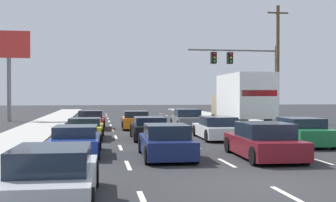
# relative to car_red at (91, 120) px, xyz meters

# --- Properties ---
(ground_plane) EXTENTS (140.00, 140.00, 0.00)m
(ground_plane) POSITION_rel_car_red_xyz_m (4.87, 4.88, -0.59)
(ground_plane) COLOR #2B2B2D
(sidewalk_right) EXTENTS (3.01, 80.00, 0.14)m
(sidewalk_right) POSITION_rel_car_red_xyz_m (13.33, -0.12, -0.52)
(sidewalk_right) COLOR #B2AFA8
(sidewalk_right) RESTS_ON ground_plane
(sidewalk_left) EXTENTS (3.01, 80.00, 0.14)m
(sidewalk_left) POSITION_rel_car_red_xyz_m (-3.59, -0.12, -0.52)
(sidewalk_left) COLOR #B2AFA8
(sidewalk_left) RESTS_ON ground_plane
(lane_markings) EXTENTS (6.94, 52.00, 0.01)m
(lane_markings) POSITION_rel_car_red_xyz_m (4.87, -1.35, -0.58)
(lane_markings) COLOR silver
(lane_markings) RESTS_ON ground_plane
(car_red) EXTENTS (2.04, 4.42, 1.28)m
(car_red) POSITION_rel_car_red_xyz_m (0.00, 0.00, 0.00)
(car_red) COLOR red
(car_red) RESTS_ON ground_plane
(car_yellow) EXTENTS (2.08, 4.10, 1.12)m
(car_yellow) POSITION_rel_car_red_xyz_m (-0.20, -7.02, -0.07)
(car_yellow) COLOR yellow
(car_yellow) RESTS_ON ground_plane
(car_blue) EXTENTS (2.03, 4.18, 1.14)m
(car_blue) POSITION_rel_car_red_xyz_m (-0.38, -13.42, -0.06)
(car_blue) COLOR #1E389E
(car_blue) RESTS_ON ground_plane
(car_silver) EXTENTS (1.97, 4.32, 1.25)m
(car_silver) POSITION_rel_car_red_xyz_m (-0.48, -21.26, -0.01)
(car_silver) COLOR #B7BABF
(car_silver) RESTS_ON ground_plane
(car_orange) EXTENTS (2.03, 4.13, 1.25)m
(car_orange) POSITION_rel_car_red_xyz_m (3.08, -0.52, -0.00)
(car_orange) COLOR orange
(car_orange) RESTS_ON ground_plane
(car_black) EXTENTS (1.93, 4.22, 1.19)m
(car_black) POSITION_rel_car_red_xyz_m (3.18, -7.82, -0.03)
(car_black) COLOR black
(car_black) RESTS_ON ground_plane
(car_navy) EXTENTS (1.93, 4.19, 1.26)m
(car_navy) POSITION_rel_car_red_xyz_m (2.99, -14.84, -0.01)
(car_navy) COLOR #141E4C
(car_navy) RESTS_ON ground_plane
(car_gray) EXTENTS (2.09, 4.43, 1.35)m
(car_gray) POSITION_rel_car_red_xyz_m (6.79, -0.35, 0.01)
(car_gray) COLOR slate
(car_gray) RESTS_ON ground_plane
(car_white) EXTENTS (2.08, 4.46, 1.21)m
(car_white) POSITION_rel_car_red_xyz_m (6.76, -8.29, -0.03)
(car_white) COLOR white
(car_white) RESTS_ON ground_plane
(car_maroon) EXTENTS (2.14, 4.53, 1.33)m
(car_maroon) POSITION_rel_car_red_xyz_m (6.55, -15.48, 0.02)
(car_maroon) COLOR maroon
(car_maroon) RESTS_ON ground_plane
(box_truck) EXTENTS (2.74, 7.45, 3.69)m
(box_truck) POSITION_rel_car_red_xyz_m (9.82, -3.27, 1.50)
(box_truck) COLOR white
(box_truck) RESTS_ON ground_plane
(car_green) EXTENTS (2.11, 4.46, 1.28)m
(car_green) POSITION_rel_car_red_xyz_m (9.88, -11.62, 0.00)
(car_green) COLOR #196B38
(car_green) RESTS_ON ground_plane
(traffic_signal_mast) EXTENTS (7.69, 0.69, 6.54)m
(traffic_signal_mast) POSITION_rel_car_red_xyz_m (12.21, 4.30, 4.31)
(traffic_signal_mast) COLOR #595B56
(traffic_signal_mast) RESTS_ON ground_plane
(utility_pole_mid) EXTENTS (1.80, 0.28, 9.81)m
(utility_pole_mid) POSITION_rel_car_red_xyz_m (15.33, 3.78, 4.46)
(utility_pole_mid) COLOR brown
(utility_pole_mid) RESTS_ON ground_plane
(roadside_billboard) EXTENTS (3.67, 0.36, 8.09)m
(roadside_billboard) POSITION_rel_car_red_xyz_m (-7.34, 9.87, 5.11)
(roadside_billboard) COLOR slate
(roadside_billboard) RESTS_ON ground_plane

